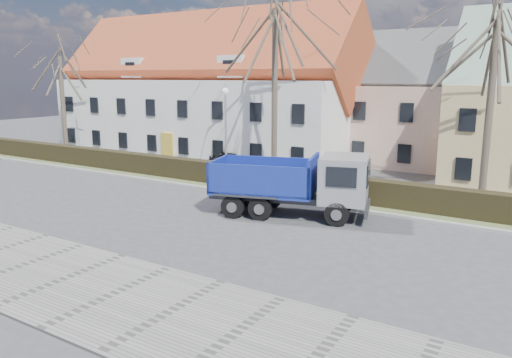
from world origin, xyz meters
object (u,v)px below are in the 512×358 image
Objects in this scene: cart_frame at (217,185)px; parked_car_a at (233,160)px; streetlight at (226,135)px; dump_truck at (284,183)px.

parked_car_a is (-3.35, 6.52, 0.27)m from cart_frame.
cart_frame is (1.10, -2.45, -2.61)m from streetlight.
parked_car_a is at bearing 117.23° from cart_frame.
dump_truck is 10.66× the size of cart_frame.
dump_truck is 6.34m from cart_frame.
streetlight is 1.67× the size of parked_car_a.
dump_truck is 1.30× the size of streetlight.
streetlight reaches higher than dump_truck.
dump_truck is 8.51m from streetlight.
parked_car_a is at bearing 118.98° from streetlight.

